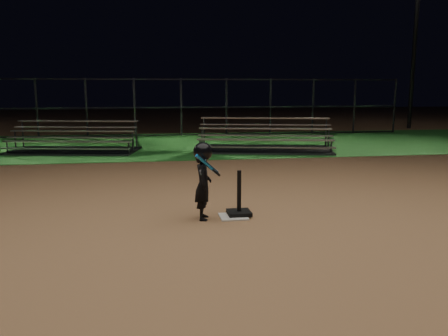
# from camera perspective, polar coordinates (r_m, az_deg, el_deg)

# --- Properties ---
(ground) EXTENTS (80.00, 80.00, 0.00)m
(ground) POSITION_cam_1_polar(r_m,az_deg,el_deg) (7.58, 1.18, -6.15)
(ground) COLOR #956943
(ground) RESTS_ON ground
(grass_strip) EXTENTS (60.00, 8.00, 0.01)m
(grass_strip) POSITION_cam_1_polar(r_m,az_deg,el_deg) (17.34, -4.64, 3.00)
(grass_strip) COLOR #1E5E20
(grass_strip) RESTS_ON ground
(home_plate) EXTENTS (0.45, 0.45, 0.02)m
(home_plate) POSITION_cam_1_polar(r_m,az_deg,el_deg) (7.57, 1.18, -6.06)
(home_plate) COLOR beige
(home_plate) RESTS_ON ground
(batting_tee) EXTENTS (0.38, 0.38, 0.74)m
(batting_tee) POSITION_cam_1_polar(r_m,az_deg,el_deg) (7.63, 1.88, -4.82)
(batting_tee) COLOR black
(batting_tee) RESTS_ON home_plate
(child_batter) EXTENTS (0.45, 0.57, 1.25)m
(child_batter) POSITION_cam_1_polar(r_m,az_deg,el_deg) (7.33, -2.62, -1.35)
(child_batter) COLOR black
(child_batter) RESTS_ON ground
(bleacher_left) EXTENTS (4.39, 2.73, 1.00)m
(bleacher_left) POSITION_cam_1_polar(r_m,az_deg,el_deg) (15.92, -18.19, 2.64)
(bleacher_left) COLOR #B3B4B8
(bleacher_left) RESTS_ON ground
(bleacher_right) EXTENTS (4.79, 3.10, 1.08)m
(bleacher_right) POSITION_cam_1_polar(r_m,az_deg,el_deg) (15.47, 5.08, 2.96)
(bleacher_right) COLOR #B5B5BA
(bleacher_right) RESTS_ON ground
(backstop_fence) EXTENTS (20.08, 0.08, 2.50)m
(backstop_fence) POSITION_cam_1_polar(r_m,az_deg,el_deg) (20.22, -5.34, 7.52)
(backstop_fence) COLOR #38383D
(backstop_fence) RESTS_ON ground
(light_pole_right) EXTENTS (0.90, 0.53, 8.30)m
(light_pole_right) POSITION_cam_1_polar(r_m,az_deg,el_deg) (25.95, 22.79, 15.52)
(light_pole_right) COLOR #2D2D30
(light_pole_right) RESTS_ON ground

